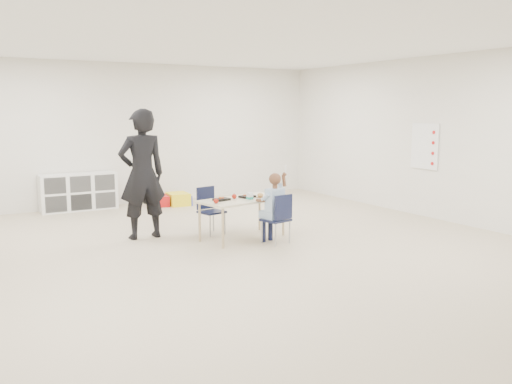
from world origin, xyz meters
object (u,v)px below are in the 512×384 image
adult (142,174)px  chair_near (276,219)px  cubby_shelf (79,192)px  table (243,218)px  child (276,204)px

adult → chair_near: bearing=139.4°
chair_near → cubby_shelf: bearing=102.1°
table → child: 0.62m
table → adult: (-1.26, 0.76, 0.65)m
table → cubby_shelf: 3.89m
child → chair_near: bearing=77.6°
cubby_shelf → adult: 2.88m
adult → table: bearing=147.9°
table → adult: size_ratio=0.74×
chair_near → cubby_shelf: (-1.85, 4.06, -0.01)m
chair_near → adult: adult is taller
child → cubby_shelf: size_ratio=0.80×
chair_near → cubby_shelf: size_ratio=0.51×
cubby_shelf → child: bearing=-65.5°
adult → child: bearing=139.4°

